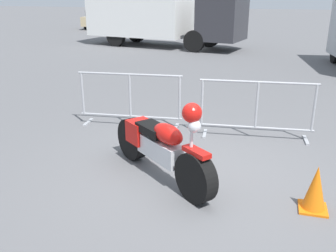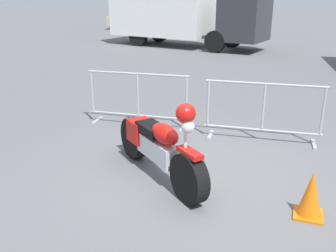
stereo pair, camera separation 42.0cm
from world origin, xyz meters
TOP-DOWN VIEW (x-y plane):
  - ground_plane at (0.00, 0.00)m, footprint 120.00×120.00m
  - motorcycle at (-0.52, -0.14)m, footprint 1.88×1.59m
  - crowd_barrier_near at (-1.74, 1.83)m, footprint 2.07×0.62m
  - crowd_barrier_far at (0.70, 1.83)m, footprint 2.07×0.62m
  - box_truck at (-4.80, 13.27)m, footprint 7.99×3.73m
  - parked_car_tan at (-11.80, 21.75)m, footprint 2.11×4.22m
  - parked_car_yellow at (-8.67, 21.28)m, footprint 2.12×4.25m
  - parked_car_green at (-5.53, 21.64)m, footprint 2.13×4.27m
  - traffic_cone at (1.55, -0.46)m, footprint 0.34×0.34m

SIDE VIEW (x-z plane):
  - ground_plane at x=0.00m, z-range 0.00..0.00m
  - traffic_cone at x=1.55m, z-range -0.01..0.58m
  - motorcycle at x=-0.52m, z-range -0.15..1.14m
  - crowd_barrier_near at x=-1.74m, z-range 0.02..1.09m
  - crowd_barrier_far at x=0.70m, z-range 0.02..1.09m
  - parked_car_tan at x=-11.80m, z-range 0.01..1.39m
  - parked_car_yellow at x=-8.67m, z-range 0.01..1.39m
  - parked_car_green at x=-5.53m, z-range 0.01..1.40m
  - box_truck at x=-4.80m, z-range 0.15..3.13m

